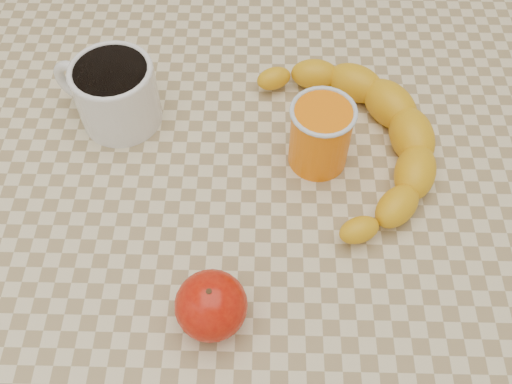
{
  "coord_description": "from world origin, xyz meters",
  "views": [
    {
      "loc": [
        0.01,
        -0.33,
        1.26
      ],
      "look_at": [
        0.0,
        0.0,
        0.77
      ],
      "focal_mm": 40.0,
      "sensor_mm": 36.0,
      "label": 1
    }
  ],
  "objects_px": {
    "table": "(256,241)",
    "orange_juice_glass": "(320,135)",
    "coffee_mug": "(114,91)",
    "banana": "(354,137)",
    "apple": "(211,305)"
  },
  "relations": [
    {
      "from": "table",
      "to": "orange_juice_glass",
      "type": "xyz_separation_m",
      "value": [
        0.07,
        0.06,
        0.13
      ]
    },
    {
      "from": "coffee_mug",
      "to": "banana",
      "type": "distance_m",
      "value": 0.27
    },
    {
      "from": "orange_juice_glass",
      "to": "banana",
      "type": "distance_m",
      "value": 0.04
    },
    {
      "from": "coffee_mug",
      "to": "apple",
      "type": "height_order",
      "value": "coffee_mug"
    },
    {
      "from": "table",
      "to": "coffee_mug",
      "type": "bearing_deg",
      "value": 144.08
    },
    {
      "from": "coffee_mug",
      "to": "apple",
      "type": "bearing_deg",
      "value": -63.33
    },
    {
      "from": "table",
      "to": "coffee_mug",
      "type": "relative_size",
      "value": 5.7
    },
    {
      "from": "coffee_mug",
      "to": "apple",
      "type": "xyz_separation_m",
      "value": [
        0.13,
        -0.25,
        -0.01
      ]
    },
    {
      "from": "table",
      "to": "orange_juice_glass",
      "type": "relative_size",
      "value": 9.79
    },
    {
      "from": "coffee_mug",
      "to": "apple",
      "type": "distance_m",
      "value": 0.28
    },
    {
      "from": "apple",
      "to": "coffee_mug",
      "type": "bearing_deg",
      "value": 116.67
    },
    {
      "from": "orange_juice_glass",
      "to": "apple",
      "type": "distance_m",
      "value": 0.22
    },
    {
      "from": "orange_juice_glass",
      "to": "apple",
      "type": "height_order",
      "value": "orange_juice_glass"
    },
    {
      "from": "orange_juice_glass",
      "to": "apple",
      "type": "xyz_separation_m",
      "value": [
        -0.11,
        -0.19,
        -0.01
      ]
    },
    {
      "from": "banana",
      "to": "table",
      "type": "bearing_deg",
      "value": -158.13
    }
  ]
}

